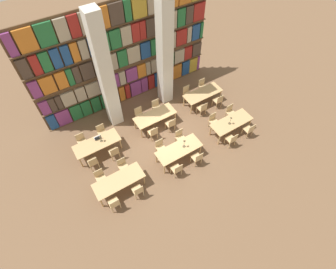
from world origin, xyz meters
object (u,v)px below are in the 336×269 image
Objects in this scene: chair_6 at (197,158)px; reading_table_5 at (203,94)px; chair_19 at (156,107)px; desk_lamp_1 at (231,119)px; desk_lamp_0 at (184,142)px; reading_table_2 at (231,123)px; chair_4 at (177,169)px; laptop at (98,138)px; desk_lamp_2 at (100,138)px; chair_16 at (153,132)px; chair_0 at (114,203)px; chair_7 at (180,137)px; chair_1 at (100,177)px; chair_9 at (213,120)px; chair_14 at (114,152)px; pillar_center at (165,53)px; chair_13 at (82,141)px; chair_11 at (230,112)px; chair_20 at (202,108)px; chair_2 at (138,190)px; chair_23 at (203,86)px; pillar_left at (106,75)px; reading_table_0 at (119,181)px; chair_15 at (102,132)px; chair_12 at (93,162)px; reading_table_3 at (97,144)px; chair_8 at (232,139)px; chair_21 at (187,93)px; chair_22 at (218,100)px; reading_table_1 at (179,150)px; chair_3 at (123,166)px; chair_18 at (171,124)px.

reading_table_5 is at bearing 49.91° from chair_6.
desk_lamp_1 is at bearing 126.68° from chair_19.
desk_lamp_0 reaches higher than reading_table_2.
laptop is at bearing 125.55° from chair_4.
chair_16 is at bearing -15.18° from desk_lamp_2.
chair_0 is 4.37m from chair_7.
chair_1 is 6.16m from chair_9.
chair_14 is (-5.48, 1.66, -0.58)m from desk_lamp_1.
pillar_center is 4.44m from desk_lamp_0.
chair_0 is at bearing 89.75° from chair_13.
chair_11 reaches higher than reading_table_2.
chair_9 is at bearing 179.36° from chair_7.
desk_lamp_1 is at bearing -79.13° from chair_20.
chair_14 is at bearing -10.16° from chair_9.
chair_23 is at bearing 31.43° from chair_2.
chair_1 is at bearing 90.00° from chair_0.
chair_2 and chair_14 have the same top height.
pillar_left is 5.25m from chair_20.
desk_lamp_0 reaches higher than chair_11.
chair_15 is at bearing 80.72° from reading_table_0.
chair_12 is 1.00× the size of chair_14.
reading_table_2 is 2.48× the size of chair_19.
desk_lamp_2 is at bearing -16.69° from chair_9.
chair_2 reaches higher than reading_table_5.
laptop is (0.16, 0.23, 0.12)m from reading_table_3.
chair_16 and chair_23 have the same top height.
chair_9 is 0.40× the size of reading_table_3.
chair_8 is at bearing 51.38° from chair_11.
chair_12 reaches higher than reading_table_0.
chair_21 is at bearing -91.01° from chair_9.
chair_8 is 4.27m from chair_19.
reading_table_3 is 2.48× the size of chair_22.
pillar_center is at bearing 109.44° from desk_lamp_1.
chair_4 reaches higher than reading_table_2.
reading_table_1 is at bearing 10.99° from chair_0.
chair_1 is 1.00× the size of chair_11.
chair_7 is at bearing 49.13° from chair_21.
chair_19 is at bearing 128.97° from reading_table_2.
desk_lamp_0 is 0.56× the size of chair_20.
reading_table_0 is 2.53m from laptop.
pillar_center reaches higher than chair_12.
chair_21 is (6.19, 0.08, 0.00)m from chair_13.
chair_9 is 0.40× the size of reading_table_5.
chair_2 is 0.40× the size of reading_table_2.
pillar_center is 6.89× the size of chair_13.
chair_3 and chair_19 have the same top height.
reading_table_0 is at bearing 28.69° from chair_21.
chair_3 and chair_9 have the same top height.
pillar_center reaches higher than chair_18.
chair_19 is 1.00× the size of chair_20.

